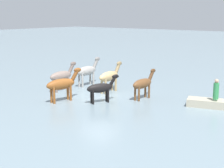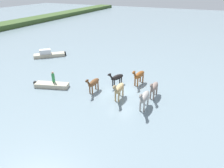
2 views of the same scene
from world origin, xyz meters
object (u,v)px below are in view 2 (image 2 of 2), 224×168
Objects in this scene: horse_gray_outer at (144,97)px; horse_rear_stallion at (93,83)px; horse_chestnut_trailing at (139,75)px; person_helmsman_aft at (53,77)px; horse_dark_mare at (117,77)px; boat_skiff_near at (49,55)px; horse_dun_straggler at (119,89)px; boat_motor_center at (52,86)px; horse_mid_herd at (154,87)px.

horse_rear_stallion is at bearing -98.90° from horse_gray_outer.
horse_chestnut_trailing is 9.28m from person_helmsman_aft.
horse_dark_mare reaches higher than boat_skiff_near.
horse_chestnut_trailing is 5.16m from horse_rear_stallion.
horse_dun_straggler is at bearing 53.15° from horse_dark_mare.
horse_dun_straggler is at bearing -11.75° from boat_motor_center.
horse_mid_herd is 2.40m from horse_gray_outer.
boat_skiff_near is at bearing 43.91° from person_helmsman_aft.
horse_rear_stallion reaches higher than horse_dark_mare.
horse_chestnut_trailing is at bearing -156.85° from horse_gray_outer.
horse_gray_outer is 10.14m from person_helmsman_aft.
person_helmsman_aft reaches higher than boat_motor_center.
boat_motor_center is at bearing -50.19° from horse_chestnut_trailing.
horse_chestnut_trailing reaches higher than boat_skiff_near.
horse_gray_outer is (-0.61, -2.68, 0.02)m from horse_dun_straggler.
person_helmsman_aft is (-0.75, 4.52, 0.09)m from horse_rear_stallion.
horse_chestnut_trailing is 9.59m from boat_motor_center.
horse_chestnut_trailing is at bearing 137.38° from horse_rear_stallion.
horse_dun_straggler reaches higher than boat_skiff_near.
horse_dun_straggler reaches higher than horse_dark_mare.
horse_mid_herd is at bearing 104.23° from horse_dark_mare.
horse_dark_mare is 5.20m from horse_gray_outer.
horse_rear_stallion is 6.07m from horse_mid_herd.
horse_dun_straggler is 0.61× the size of boat_skiff_near.
boat_motor_center is at bearing -36.31° from horse_dark_mare.
horse_gray_outer reaches higher than person_helmsman_aft.
boat_skiff_near is (5.34, 17.75, -0.77)m from horse_mid_herd.
boat_skiff_near is at bearing -83.55° from horse_dark_mare.
horse_rear_stallion is at bearing -97.37° from horse_dun_straggler.
horse_dark_mare is 0.55× the size of boat_motor_center.
horse_chestnut_trailing is 0.61× the size of boat_skiff_near.
boat_skiff_near is at bearing -91.16° from horse_chestnut_trailing.
horse_chestnut_trailing is 4.87m from horse_gray_outer.
horse_gray_outer is at bearing -16.66° from boat_motor_center.
horse_dark_mare is 14.18m from boat_skiff_near.
horse_dun_straggler reaches higher than horse_chestnut_trailing.
horse_gray_outer is at bearing 74.18° from horse_dun_straggler.
horse_dun_straggler is at bearing 88.36° from horse_rear_stallion.
horse_dun_straggler is 1.10× the size of horse_rear_stallion.
boat_motor_center is (-1.01, 4.67, -0.86)m from horse_rear_stallion.
person_helmsman_aft is (0.08, 10.14, -0.04)m from horse_gray_outer.
horse_rear_stallion is 4.58m from person_helmsman_aft.
horse_chestnut_trailing is 3.92m from horse_dun_straggler.
horse_mid_herd is 4.41m from horse_dark_mare.
boat_motor_center is (-0.18, 10.29, -0.99)m from horse_gray_outer.
horse_rear_stallion is 0.95× the size of horse_mid_herd.
horse_gray_outer is (-3.22, -4.08, 0.21)m from horse_dark_mare.
horse_chestnut_trailing is 1.23× the size of horse_dark_mare.
horse_rear_stallion is 0.90× the size of horse_gray_outer.
horse_gray_outer is (-0.83, -5.62, 0.12)m from horse_rear_stallion.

